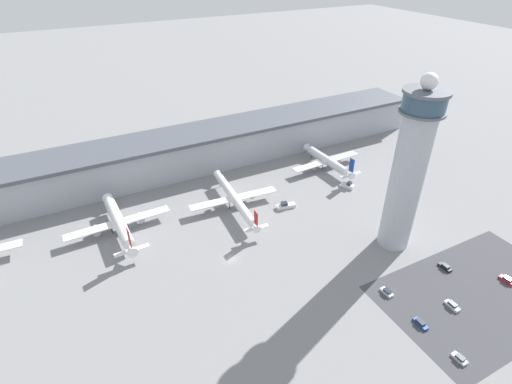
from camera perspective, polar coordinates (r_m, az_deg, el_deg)
name	(u,v)px	position (r m, az deg, el deg)	size (l,w,h in m)	color
ground_plane	(231,259)	(142.39, -3.65, -9.53)	(1000.00, 1000.00, 0.00)	gray
terminal_building	(169,155)	(193.05, -12.36, 5.16)	(274.37, 25.00, 18.39)	#A3A8B2
control_tower	(409,169)	(141.26, 20.99, 3.02)	(14.17, 14.17, 62.66)	#ADB2BC
parking_lot_surface	(479,294)	(148.34, 29.29, -12.57)	(64.00, 40.00, 0.01)	#424247
airplane_gate_bravo	(119,223)	(160.10, -19.01, -4.16)	(39.77, 39.88, 13.60)	white
airplane_gate_charlie	(235,199)	(165.33, -3.06, -0.96)	(38.05, 46.48, 11.67)	white
airplane_gate_delta	(327,161)	(197.61, 10.16, 4.40)	(37.79, 35.57, 12.62)	silver
service_truck_catering	(348,186)	(185.14, 13.03, 0.91)	(4.66, 6.14, 3.01)	black
service_truck_fuel	(286,206)	(167.31, 4.26, -1.97)	(8.36, 3.84, 2.70)	black
car_maroon_suv	(507,280)	(157.05, 32.20, -10.57)	(2.02, 4.76, 1.58)	black
car_black_suv	(460,358)	(127.13, 27.07, -20.41)	(2.01, 4.17, 1.37)	black
car_red_hatchback	(452,306)	(139.74, 26.24, -14.34)	(1.86, 4.78, 1.56)	black
car_green_van	(420,323)	(131.03, 22.44, -16.95)	(1.88, 4.83, 1.39)	black
car_navy_sedan	(387,292)	(136.50, 18.19, -13.42)	(2.06, 4.37, 1.53)	black
car_silver_sedan	(445,267)	(152.57, 25.40, -9.64)	(1.86, 4.69, 1.50)	black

